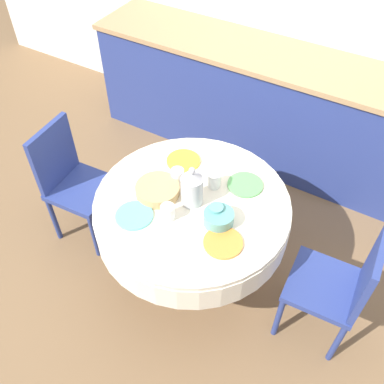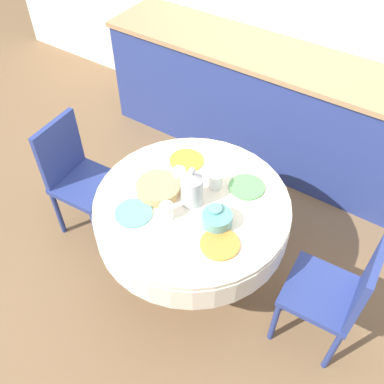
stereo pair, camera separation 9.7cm
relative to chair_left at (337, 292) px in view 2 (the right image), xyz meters
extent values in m
plane|color=brown|center=(-0.93, -0.05, -0.51)|extent=(12.00, 12.00, 0.00)
cube|color=navy|center=(-0.93, 1.39, -0.05)|extent=(3.20, 0.60, 0.92)
cube|color=#A37F56|center=(-0.93, 1.39, 0.43)|extent=(3.24, 0.64, 0.04)
cylinder|color=brown|center=(-0.93, -0.05, -0.49)|extent=(0.44, 0.44, 0.04)
cylinder|color=brown|center=(-0.93, -0.05, -0.23)|extent=(0.11, 0.11, 0.49)
cylinder|color=silver|center=(-0.93, -0.05, 0.10)|extent=(1.17, 1.17, 0.18)
cylinder|color=silver|center=(-0.93, -0.05, 0.21)|extent=(1.16, 1.16, 0.03)
cube|color=navy|center=(-0.08, 0.00, -0.07)|extent=(0.42, 0.42, 0.04)
cube|color=navy|center=(0.11, 0.01, 0.18)|extent=(0.06, 0.38, 0.45)
cylinder|color=navy|center=(-0.24, -0.19, -0.30)|extent=(0.04, 0.04, 0.42)
cylinder|color=navy|center=(-0.26, 0.16, -0.30)|extent=(0.04, 0.04, 0.42)
cylinder|color=navy|center=(0.11, -0.17, -0.30)|extent=(0.04, 0.04, 0.42)
cylinder|color=navy|center=(0.09, 0.18, -0.30)|extent=(0.04, 0.04, 0.42)
cube|color=navy|center=(-1.78, -0.11, -0.07)|extent=(0.43, 0.43, 0.04)
cube|color=navy|center=(-1.96, -0.12, 0.18)|extent=(0.06, 0.38, 0.45)
cylinder|color=navy|center=(-1.61, 0.08, -0.30)|extent=(0.04, 0.04, 0.42)
cylinder|color=navy|center=(-1.59, -0.27, -0.30)|extent=(0.04, 0.04, 0.42)
cylinder|color=navy|center=(-1.97, 0.06, -0.30)|extent=(0.04, 0.04, 0.42)
cylinder|color=navy|center=(-1.94, -0.29, -0.30)|extent=(0.04, 0.04, 0.42)
cylinder|color=#60BCB7|center=(-1.15, -0.31, 0.23)|extent=(0.22, 0.22, 0.01)
cylinder|color=white|center=(-0.98, -0.23, 0.27)|extent=(0.08, 0.08, 0.10)
cylinder|color=orange|center=(-0.63, -0.23, 0.23)|extent=(0.22, 0.22, 0.01)
cylinder|color=#5BA39E|center=(-0.75, -0.09, 0.27)|extent=(0.08, 0.08, 0.10)
cylinder|color=yellow|center=(-1.15, 0.22, 0.23)|extent=(0.22, 0.22, 0.01)
cylinder|color=white|center=(-1.08, 0.05, 0.27)|extent=(0.08, 0.08, 0.10)
cylinder|color=#5BA85B|center=(-0.71, 0.22, 0.23)|extent=(0.22, 0.22, 0.01)
cylinder|color=white|center=(-0.88, 0.13, 0.27)|extent=(0.08, 0.08, 0.10)
cylinder|color=#B2B2B7|center=(-0.93, -0.05, 0.32)|extent=(0.13, 0.13, 0.19)
cone|color=#B2B2B7|center=(-0.93, -0.05, 0.43)|extent=(0.12, 0.12, 0.04)
sphere|color=#B2B2B7|center=(-0.93, -0.05, 0.47)|extent=(0.04, 0.04, 0.04)
cylinder|color=tan|center=(-1.14, -0.10, 0.25)|extent=(0.26, 0.26, 0.06)
cylinder|color=#569993|center=(-0.72, -0.11, 0.26)|extent=(0.17, 0.17, 0.08)
camera|label=1|loc=(-0.08, -1.50, 2.09)|focal=40.00mm
camera|label=2|loc=(0.00, -1.45, 2.09)|focal=40.00mm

